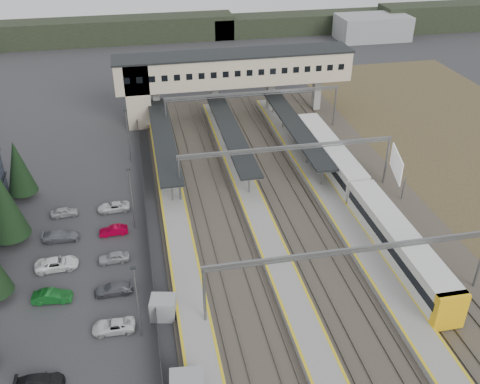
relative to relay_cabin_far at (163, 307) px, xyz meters
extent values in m
plane|color=#2B2B2D|center=(5.76, 5.81, -1.09)|extent=(220.00, 220.00, 0.00)
cylinder|color=black|center=(-16.24, 15.81, -0.49)|extent=(0.44, 0.44, 1.20)
cone|color=black|center=(-16.24, 15.81, 4.16)|extent=(4.42, 4.42, 8.50)
cylinder|color=black|center=(-16.24, 25.81, -0.49)|extent=(0.44, 0.44, 1.20)
cone|color=black|center=(-16.24, 25.81, 3.51)|extent=(3.74, 3.74, 7.20)
imported|color=black|center=(-10.74, -6.29, -0.51)|extent=(4.07, 1.77, 1.17)
imported|color=#10531B|center=(-10.74, 4.31, -0.46)|extent=(4.00, 1.72, 1.28)
imported|color=white|center=(-10.74, 9.61, -0.46)|extent=(4.64, 2.30, 1.27)
imported|color=slate|center=(-10.74, 14.91, -0.48)|extent=(4.30, 1.87, 1.23)
imported|color=#9D9EA1|center=(-10.74, 20.21, -0.52)|extent=(3.45, 1.57, 1.15)
imported|color=silver|center=(-4.74, -0.99, -0.53)|extent=(4.10, 2.03, 1.12)
imported|color=#4F5056|center=(-4.74, 4.31, -0.53)|extent=(3.92, 1.60, 1.14)
imported|color=#97979C|center=(-4.74, 9.61, -0.52)|extent=(3.44, 1.49, 1.16)
imported|color=#A10023|center=(-4.74, 14.91, -0.54)|extent=(3.39, 1.29, 1.10)
imported|color=silver|center=(-4.74, 20.21, -0.54)|extent=(4.06, 1.94, 1.12)
cylinder|color=slate|center=(-2.24, -2.19, 2.91)|extent=(0.16, 0.16, 8.00)
cube|color=black|center=(-2.24, -2.19, 6.91)|extent=(0.50, 0.25, 0.15)
cylinder|color=slate|center=(-2.24, 15.81, 2.91)|extent=(0.16, 0.16, 8.00)
cube|color=black|center=(-2.24, 15.81, 6.91)|extent=(0.50, 0.25, 0.15)
cylinder|color=slate|center=(-2.24, 33.81, 2.91)|extent=(0.16, 0.16, 8.00)
cube|color=black|center=(-2.24, 33.81, 6.91)|extent=(0.50, 0.25, 0.15)
cube|color=#26282B|center=(-0.74, 10.81, -0.09)|extent=(0.08, 90.00, 2.00)
cube|color=gray|center=(0.00, 0.00, 0.00)|extent=(2.76, 2.45, 2.19)
cube|color=#3E3730|center=(17.76, 10.81, -0.99)|extent=(34.00, 90.00, 0.20)
cube|color=#59544C|center=(5.04, 10.81, -0.81)|extent=(0.08, 90.00, 0.14)
cube|color=#59544C|center=(6.48, 10.81, -0.81)|extent=(0.08, 90.00, 0.14)
cube|color=#59544C|center=(9.04, 10.81, -0.81)|extent=(0.08, 90.00, 0.14)
cube|color=#59544C|center=(10.48, 10.81, -0.81)|extent=(0.08, 90.00, 0.14)
cube|color=#59544C|center=(15.04, 10.81, -0.81)|extent=(0.08, 90.00, 0.14)
cube|color=#59544C|center=(16.48, 10.81, -0.81)|extent=(0.08, 90.00, 0.14)
cube|color=#59544C|center=(19.04, 10.81, -0.81)|extent=(0.08, 90.00, 0.14)
cube|color=#59544C|center=(20.48, 10.81, -0.81)|extent=(0.08, 90.00, 0.14)
cube|color=#59544C|center=(25.04, 10.81, -0.81)|extent=(0.08, 90.00, 0.14)
cube|color=#59544C|center=(26.48, 10.81, -0.81)|extent=(0.08, 90.00, 0.14)
cube|color=#59544C|center=(29.04, 10.81, -0.81)|extent=(0.08, 90.00, 0.14)
cube|color=#59544C|center=(30.48, 10.81, -0.81)|extent=(0.08, 90.00, 0.14)
cube|color=gray|center=(2.76, 10.81, -0.64)|extent=(3.20, 82.00, 0.90)
cube|color=gold|center=(1.31, 10.81, -0.18)|extent=(0.25, 82.00, 0.02)
cube|color=gold|center=(4.21, 10.81, -0.18)|extent=(0.25, 82.00, 0.02)
cube|color=gray|center=(12.76, 10.81, -0.64)|extent=(3.20, 82.00, 0.90)
cube|color=gold|center=(11.31, 10.81, -0.18)|extent=(0.25, 82.00, 0.02)
cube|color=gold|center=(14.21, 10.81, -0.18)|extent=(0.25, 82.00, 0.02)
cube|color=gray|center=(22.76, 10.81, -0.64)|extent=(3.20, 82.00, 0.90)
cube|color=gold|center=(21.31, 10.81, -0.18)|extent=(0.25, 82.00, 0.02)
cube|color=gold|center=(24.21, 10.81, -0.18)|extent=(0.25, 82.00, 0.02)
cube|color=black|center=(2.76, 32.81, 2.91)|extent=(3.00, 30.00, 0.25)
cube|color=slate|center=(2.76, 32.81, 2.76)|extent=(3.10, 30.00, 0.12)
cylinder|color=slate|center=(2.76, 19.81, 1.31)|extent=(0.20, 0.20, 3.10)
cylinder|color=slate|center=(2.76, 26.31, 1.31)|extent=(0.20, 0.20, 3.10)
cylinder|color=slate|center=(2.76, 32.81, 1.31)|extent=(0.20, 0.20, 3.10)
cylinder|color=slate|center=(2.76, 39.31, 1.31)|extent=(0.20, 0.20, 3.10)
cylinder|color=slate|center=(2.76, 45.81, 1.31)|extent=(0.20, 0.20, 3.10)
cube|color=black|center=(12.76, 32.81, 2.91)|extent=(3.00, 30.00, 0.25)
cube|color=slate|center=(12.76, 32.81, 2.76)|extent=(3.10, 30.00, 0.12)
cylinder|color=slate|center=(12.76, 19.81, 1.31)|extent=(0.20, 0.20, 3.10)
cylinder|color=slate|center=(12.76, 26.31, 1.31)|extent=(0.20, 0.20, 3.10)
cylinder|color=slate|center=(12.76, 32.81, 1.31)|extent=(0.20, 0.20, 3.10)
cylinder|color=slate|center=(12.76, 39.31, 1.31)|extent=(0.20, 0.20, 3.10)
cylinder|color=slate|center=(12.76, 45.81, 1.31)|extent=(0.20, 0.20, 3.10)
cube|color=black|center=(22.76, 32.81, 2.91)|extent=(3.00, 30.00, 0.25)
cube|color=slate|center=(22.76, 32.81, 2.76)|extent=(3.10, 30.00, 0.12)
cylinder|color=slate|center=(22.76, 19.81, 1.31)|extent=(0.20, 0.20, 3.10)
cylinder|color=slate|center=(22.76, 26.31, 1.31)|extent=(0.20, 0.20, 3.10)
cylinder|color=slate|center=(22.76, 32.81, 1.31)|extent=(0.20, 0.20, 3.10)
cylinder|color=slate|center=(22.76, 39.31, 1.31)|extent=(0.20, 0.20, 3.10)
cylinder|color=slate|center=(22.76, 45.81, 1.31)|extent=(0.20, 0.20, 3.10)
cube|color=#BCAD8D|center=(16.26, 47.81, 7.41)|extent=(40.00, 6.00, 5.00)
cube|color=black|center=(16.26, 47.81, 9.96)|extent=(40.40, 6.40, 0.30)
cube|color=#BCAD8D|center=(-0.24, 47.81, 4.41)|extent=(4.00, 6.00, 11.00)
cube|color=black|center=(-1.74, 44.79, 7.51)|extent=(1.00, 0.06, 1.00)
cube|color=black|center=(0.26, 44.79, 7.51)|extent=(1.00, 0.06, 1.00)
cube|color=black|center=(2.26, 44.79, 7.51)|extent=(1.00, 0.06, 1.00)
cube|color=black|center=(4.26, 44.79, 7.51)|extent=(1.00, 0.06, 1.00)
cube|color=black|center=(6.26, 44.79, 7.51)|extent=(1.00, 0.06, 1.00)
cube|color=black|center=(8.26, 44.79, 7.51)|extent=(1.00, 0.06, 1.00)
cube|color=black|center=(10.26, 44.79, 7.51)|extent=(1.00, 0.06, 1.00)
cube|color=black|center=(12.26, 44.79, 7.51)|extent=(1.00, 0.06, 1.00)
cube|color=black|center=(14.26, 44.79, 7.51)|extent=(1.00, 0.06, 1.00)
cube|color=black|center=(16.26, 44.79, 7.51)|extent=(1.00, 0.06, 1.00)
cube|color=black|center=(18.26, 44.79, 7.51)|extent=(1.00, 0.06, 1.00)
cube|color=black|center=(20.26, 44.79, 7.51)|extent=(1.00, 0.06, 1.00)
cube|color=black|center=(22.26, 44.79, 7.51)|extent=(1.00, 0.06, 1.00)
cube|color=black|center=(24.26, 44.79, 7.51)|extent=(1.00, 0.06, 1.00)
cube|color=black|center=(26.26, 44.79, 7.51)|extent=(1.00, 0.06, 1.00)
cube|color=black|center=(28.26, 44.79, 7.51)|extent=(1.00, 0.06, 1.00)
cube|color=black|center=(30.26, 44.79, 7.51)|extent=(1.00, 0.06, 1.00)
cube|color=black|center=(32.26, 44.79, 7.51)|extent=(1.00, 0.06, 1.00)
cube|color=black|center=(34.26, 44.79, 7.51)|extent=(1.00, 0.06, 1.00)
cube|color=gray|center=(1.26, 47.81, 1.91)|extent=(1.20, 1.60, 6.00)
cube|color=gray|center=(2.76, 47.81, 1.91)|extent=(1.20, 1.60, 6.00)
cube|color=gray|center=(12.76, 47.81, 1.91)|extent=(1.20, 1.60, 6.00)
cube|color=gray|center=(22.76, 47.81, 1.91)|extent=(1.20, 1.60, 6.00)
cube|color=gray|center=(31.26, 47.81, 1.91)|extent=(1.20, 1.60, 6.00)
cylinder|color=slate|center=(3.76, -2.19, 2.41)|extent=(0.28, 0.28, 7.00)
cube|color=slate|center=(17.76, -2.19, 5.91)|extent=(28.40, 0.25, 0.35)
cube|color=slate|center=(17.76, -2.19, 5.51)|extent=(28.40, 0.12, 0.12)
cylinder|color=slate|center=(3.76, 19.81, 2.41)|extent=(0.28, 0.28, 7.00)
cylinder|color=slate|center=(31.76, 19.81, 2.41)|extent=(0.28, 0.28, 7.00)
cube|color=slate|center=(17.76, 19.81, 5.91)|extent=(28.40, 0.25, 0.35)
cube|color=slate|center=(17.76, 19.81, 5.51)|extent=(28.40, 0.12, 0.12)
cylinder|color=slate|center=(3.76, 39.81, 2.41)|extent=(0.28, 0.28, 7.00)
cylinder|color=slate|center=(31.76, 39.81, 2.41)|extent=(0.28, 0.28, 7.00)
cube|color=slate|center=(17.76, 39.81, 5.91)|extent=(28.40, 0.25, 0.35)
cube|color=slate|center=(17.76, 39.81, 5.51)|extent=(28.40, 0.12, 0.12)
cube|color=silver|center=(25.76, 3.52, 1.21)|extent=(3.07, 21.35, 3.95)
cube|color=black|center=(25.76, 3.52, 1.65)|extent=(3.14, 20.75, 0.99)
cube|color=slate|center=(25.76, 3.52, -0.49)|extent=(2.63, 19.95, 0.55)
cube|color=silver|center=(25.76, 25.47, 1.21)|extent=(3.07, 21.35, 3.95)
cube|color=black|center=(25.76, 25.47, 1.65)|extent=(3.14, 20.75, 0.99)
cube|color=slate|center=(25.76, 25.47, -0.49)|extent=(2.63, 19.95, 0.55)
cube|color=yellow|center=(25.76, -7.05, 1.21)|extent=(3.09, 0.90, 3.95)
cylinder|color=slate|center=(32.28, 15.31, 0.62)|extent=(0.20, 0.20, 3.43)
cylinder|color=slate|center=(32.28, 20.75, 0.62)|extent=(0.20, 0.20, 3.43)
cube|color=silver|center=(32.28, 18.03, 2.85)|extent=(1.75, 6.27, 3.22)
cube|color=black|center=(-4.24, 100.81, 1.91)|extent=(60.00, 8.00, 6.00)
cube|color=black|center=(45.76, 100.81, 1.41)|extent=(50.00, 8.00, 5.00)
cube|color=black|center=(85.76, 95.81, 2.41)|extent=(40.00, 8.00, 7.00)
cube|color=gray|center=(60.76, 90.81, 1.91)|extent=(18.00, 10.00, 6.00)
camera|label=1|loc=(-0.43, -39.01, 35.75)|focal=40.00mm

